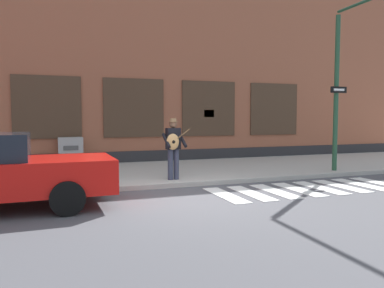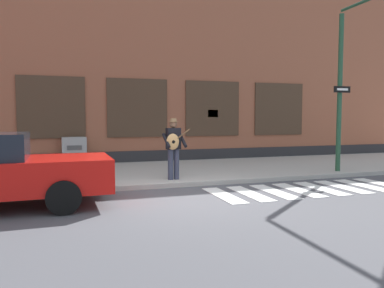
% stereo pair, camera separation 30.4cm
% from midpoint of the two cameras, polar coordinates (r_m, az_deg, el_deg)
% --- Properties ---
extents(ground_plane, '(160.00, 160.00, 0.00)m').
position_cam_midpoint_polar(ground_plane, '(8.55, -1.14, -8.40)').
color(ground_plane, '#4C4C51').
extents(sidewalk, '(28.00, 5.05, 0.13)m').
position_cam_midpoint_polar(sidewalk, '(12.26, -7.13, -4.32)').
color(sidewalk, '#ADAAA3').
rests_on(sidewalk, ground).
extents(building_backdrop, '(28.00, 4.06, 7.89)m').
position_cam_midpoint_polar(building_backdrop, '(16.70, -10.79, 11.19)').
color(building_backdrop, '#99563D').
rests_on(building_backdrop, ground).
extents(crosswalk, '(5.20, 1.90, 0.01)m').
position_cam_midpoint_polar(crosswalk, '(10.16, 16.61, -6.53)').
color(crosswalk, silver).
rests_on(crosswalk, ground).
extents(busker, '(0.73, 0.55, 1.69)m').
position_cam_midpoint_polar(busker, '(10.30, -3.71, -0.15)').
color(busker, '#33384C').
rests_on(busker, sidewalk).
extents(traffic_light, '(0.60, 3.33, 5.15)m').
position_cam_midpoint_polar(traffic_light, '(12.09, 24.40, 12.57)').
color(traffic_light, '#234C33').
rests_on(traffic_light, sidewalk).
extents(utility_box, '(0.84, 0.56, 1.02)m').
position_cam_midpoint_polar(utility_box, '(13.96, -18.60, -1.12)').
color(utility_box, '#9E9E9E').
rests_on(utility_box, sidewalk).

